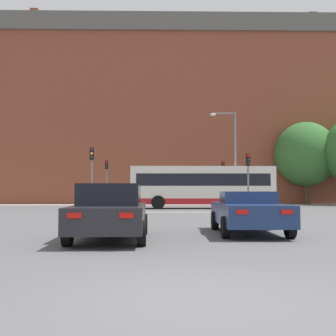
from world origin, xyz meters
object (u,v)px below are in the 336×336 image
at_px(traffic_light_far_left, 107,175).
at_px(pedestrian_waiting, 268,195).
at_px(street_lamp_junction, 231,149).
at_px(traffic_light_near_right, 248,172).
at_px(bus_crossing_lead, 202,186).
at_px(traffic_light_far_right, 223,175).
at_px(car_saloon_left, 110,212).
at_px(car_roadster_right, 249,212).
at_px(traffic_light_near_left, 92,168).

bearing_deg(traffic_light_far_left, pedestrian_waiting, 0.12).
bearing_deg(pedestrian_waiting, traffic_light_far_left, -41.54).
distance_m(street_lamp_junction, pedestrian_waiting, 8.45).
relative_size(traffic_light_near_right, traffic_light_far_left, 0.91).
relative_size(bus_crossing_lead, traffic_light_near_right, 2.82).
xyz_separation_m(bus_crossing_lead, traffic_light_near_right, (2.66, -4.21, 0.87)).
distance_m(traffic_light_near_right, pedestrian_waiting, 12.25).
distance_m(bus_crossing_lead, traffic_light_far_right, 7.87).
bearing_deg(traffic_light_far_left, bus_crossing_lead, -41.27).
height_order(car_saloon_left, traffic_light_far_right, traffic_light_far_right).
xyz_separation_m(car_saloon_left, street_lamp_junction, (6.94, 21.02, 3.83)).
height_order(car_saloon_left, bus_crossing_lead, bus_crossing_lead).
distance_m(car_roadster_right, traffic_light_far_left, 26.88).
bearing_deg(traffic_light_near_left, traffic_light_near_right, 0.64).
bearing_deg(pedestrian_waiting, car_saloon_left, 25.61).
relative_size(traffic_light_far_left, traffic_light_near_left, 1.00).
height_order(bus_crossing_lead, traffic_light_near_left, traffic_light_near_left).
bearing_deg(traffic_light_far_left, traffic_light_near_left, -87.47).
distance_m(traffic_light_far_right, pedestrian_waiting, 4.53).
relative_size(traffic_light_far_left, street_lamp_junction, 0.55).
distance_m(bus_crossing_lead, street_lamp_junction, 3.90).
xyz_separation_m(car_saloon_left, traffic_light_far_right, (7.24, 27.33, 1.99)).
relative_size(traffic_light_far_right, traffic_light_near_right, 1.08).
height_order(bus_crossing_lead, pedestrian_waiting, bus_crossing_lead).
height_order(car_roadster_right, traffic_light_near_left, traffic_light_near_left).
xyz_separation_m(car_roadster_right, bus_crossing_lead, (0.32, 18.47, 1.01)).
relative_size(traffic_light_near_right, traffic_light_near_left, 0.91).
bearing_deg(traffic_light_far_left, car_roadster_right, -72.99).
relative_size(car_saloon_left, traffic_light_far_left, 1.11).
bearing_deg(traffic_light_far_right, traffic_light_far_left, -179.22).
bearing_deg(traffic_light_far_right, street_lamp_junction, -92.78).
xyz_separation_m(traffic_light_near_right, street_lamp_junction, (-0.26, 5.20, 2.04)).
bearing_deg(pedestrian_waiting, traffic_light_near_right, 28.09).
distance_m(car_saloon_left, car_roadster_right, 4.50).
height_order(car_saloon_left, traffic_light_far_left, traffic_light_far_left).
distance_m(car_saloon_left, traffic_light_far_left, 27.50).
distance_m(traffic_light_far_left, pedestrian_waiting, 15.13).
bearing_deg(pedestrian_waiting, traffic_light_near_left, -3.25).
height_order(car_saloon_left, pedestrian_waiting, pedestrian_waiting).
height_order(traffic_light_near_right, traffic_light_near_left, traffic_light_near_left).
distance_m(traffic_light_far_right, street_lamp_junction, 6.58).
relative_size(car_roadster_right, street_lamp_junction, 0.58).
height_order(traffic_light_near_right, street_lamp_junction, street_lamp_junction).
distance_m(traffic_light_far_left, traffic_light_near_left, 11.49).
distance_m(car_saloon_left, traffic_light_near_right, 17.47).
relative_size(car_saloon_left, car_roadster_right, 1.04).
xyz_separation_m(traffic_light_near_left, street_lamp_junction, (10.05, 5.32, 1.80)).
bearing_deg(traffic_light_near_right, street_lamp_junction, 92.86).
xyz_separation_m(street_lamp_junction, pedestrian_waiting, (4.46, 6.19, -3.62)).
height_order(bus_crossing_lead, traffic_light_far_right, traffic_light_far_right).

